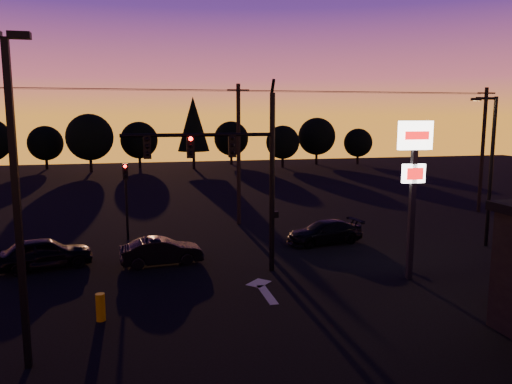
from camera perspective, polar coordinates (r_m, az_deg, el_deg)
ground at (r=19.13m, az=0.58°, el=-12.78°), size 120.00×120.00×0.00m
lane_arrow at (r=20.76m, az=0.81°, el=-11.00°), size 1.20×3.10×0.01m
traffic_signal_mast at (r=21.78m, az=-2.20°, el=3.24°), size 6.79×0.52×8.58m
secondary_signal at (r=29.06m, az=-14.63°, el=0.22°), size 0.30×0.31×4.35m
parking_lot_light at (r=14.73m, az=-25.81°, el=1.06°), size 1.25×0.30×9.14m
pylon_sign at (r=22.02m, az=17.60°, el=2.84°), size 1.50×0.28×6.80m
streetlight at (r=29.28m, az=25.18°, el=2.81°), size 1.55×0.35×8.00m
utility_pole_1 at (r=31.99m, az=-2.00°, el=4.38°), size 1.40×0.26×9.00m
utility_pole_2 at (r=39.69m, az=24.48°, el=4.44°), size 1.40×0.26×9.00m
power_wires at (r=31.94m, az=-2.04°, el=11.50°), size 36.00×1.22×0.07m
bollard at (r=18.42m, az=-17.34°, el=-12.45°), size 0.32×0.32×0.96m
tree_1 at (r=71.33m, az=-22.93°, el=5.16°), size 4.54×4.54×5.71m
tree_2 at (r=65.57m, az=-18.49°, el=5.96°), size 5.77×5.78×7.26m
tree_3 at (r=69.35m, az=-13.21°, el=5.79°), size 4.95×4.95×6.22m
tree_4 at (r=66.68m, az=-7.19°, el=7.72°), size 4.18×4.18×9.50m
tree_5 at (r=72.58m, az=-2.85°, el=6.13°), size 4.95×4.95×6.22m
tree_6 at (r=68.16m, az=3.08°, el=5.69°), size 4.54×4.54×5.71m
tree_7 at (r=72.87m, az=6.96°, el=6.33°), size 5.36×5.36×6.74m
tree_8 at (r=74.30m, az=11.58°, el=5.54°), size 4.12×4.12×5.19m
car_left at (r=25.22m, az=-23.05°, el=-6.42°), size 4.57×2.75×1.46m
car_mid at (r=24.27m, az=-10.75°, el=-6.67°), size 3.96×1.70×1.27m
car_right at (r=27.96m, az=7.83°, el=-4.56°), size 4.55×2.39×1.26m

